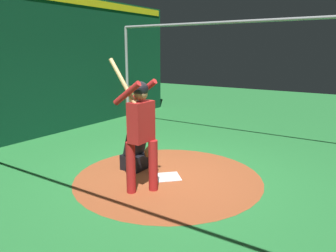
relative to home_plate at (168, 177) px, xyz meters
name	(u,v)px	position (x,y,z in m)	size (l,w,h in m)	color
ground_plane	(168,177)	(0.00, 0.00, -0.01)	(27.96, 27.96, 0.00)	#287A38
dirt_circle	(168,177)	(0.00, 0.00, -0.01)	(3.33, 3.33, 0.01)	#9E4C28
home_plate	(168,177)	(0.00, 0.00, 0.00)	(0.42, 0.42, 0.01)	white
batter	(141,126)	(-0.04, -0.71, 1.07)	(0.68, 0.49, 2.11)	maroon
catcher	(136,151)	(-0.73, 0.02, 0.36)	(0.58, 0.40, 0.96)	black
back_wall	(15,66)	(-4.39, 0.00, 1.85)	(0.22, 11.96, 3.70)	#0C3D26
cage_frame	(168,59)	(0.00, 0.00, 2.07)	(6.41, 5.40, 2.88)	gray
bat_rack	(130,102)	(-4.15, 3.92, 0.48)	(0.58, 0.20, 1.05)	olive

